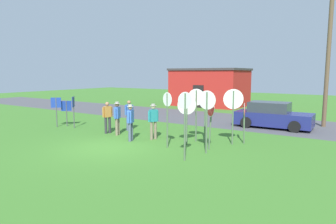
{
  "coord_description": "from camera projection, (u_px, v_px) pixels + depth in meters",
  "views": [
    {
      "loc": [
        9.19,
        -8.98,
        3.19
      ],
      "look_at": [
        1.07,
        3.03,
        1.3
      ],
      "focal_mm": 31.82,
      "sensor_mm": 36.0,
      "label": 1
    }
  ],
  "objects": [
    {
      "name": "info_panel_leftmost",
      "position": [
        56.0,
        107.0,
        17.66
      ],
      "size": [
        0.48,
        0.4,
        1.76
      ],
      "color": "#4C4C51",
      "rests_on": "ground"
    },
    {
      "name": "person_in_blue",
      "position": [
        107.0,
        115.0,
        15.81
      ],
      "size": [
        0.44,
        0.54,
        1.69
      ],
      "color": "#2D2D33",
      "rests_on": "ground"
    },
    {
      "name": "stop_sign_center_cluster",
      "position": [
        196.0,
        106.0,
        13.8
      ],
      "size": [
        0.72,
        0.29,
        2.48
      ],
      "color": "#51664C",
      "rests_on": "ground"
    },
    {
      "name": "ground_plane",
      "position": [
        108.0,
        147.0,
        12.89
      ],
      "size": [
        80.0,
        80.0,
        0.0
      ],
      "primitive_type": "plane",
      "color": "#3D7528"
    },
    {
      "name": "stop_sign_rear_left",
      "position": [
        185.0,
        116.0,
        10.76
      ],
      "size": [
        0.24,
        0.58,
        2.53
      ],
      "color": "#51664C",
      "rests_on": "ground"
    },
    {
      "name": "stop_sign_far_back",
      "position": [
        187.0,
        111.0,
        13.25
      ],
      "size": [
        0.6,
        0.63,
        2.22
      ],
      "color": "#51664C",
      "rests_on": "ground"
    },
    {
      "name": "parked_car_on_street",
      "position": [
        272.0,
        116.0,
        17.54
      ],
      "size": [
        4.35,
        2.12,
        1.51
      ],
      "color": "navy",
      "rests_on": "ground"
    },
    {
      "name": "stop_sign_leaning_left",
      "position": [
        210.0,
        117.0,
        12.35
      ],
      "size": [
        0.56,
        0.47,
        2.08
      ],
      "color": "#51664C",
      "rests_on": "ground"
    },
    {
      "name": "utility_pole",
      "position": [
        329.0,
        49.0,
        17.31
      ],
      "size": [
        1.8,
        0.24,
        8.85
      ],
      "color": "brown",
      "rests_on": "ground"
    },
    {
      "name": "building_background",
      "position": [
        210.0,
        87.0,
        29.51
      ],
      "size": [
        6.97,
        4.93,
        3.66
      ],
      "color": "#B2231E",
      "rests_on": "ground"
    },
    {
      "name": "stop_sign_rear_right",
      "position": [
        207.0,
        111.0,
        11.73
      ],
      "size": [
        0.75,
        0.07,
        2.52
      ],
      "color": "#51664C",
      "rests_on": "ground"
    },
    {
      "name": "stop_sign_tallest",
      "position": [
        205.0,
        109.0,
        13.53
      ],
      "size": [
        0.5,
        0.43,
        2.36
      ],
      "color": "#51664C",
      "rests_on": "ground"
    },
    {
      "name": "info_panel_rightmost",
      "position": [
        73.0,
        106.0,
        17.35
      ],
      "size": [
        0.4,
        0.48,
        1.84
      ],
      "color": "#4C4C51",
      "rests_on": "ground"
    },
    {
      "name": "stop_sign_low_front",
      "position": [
        167.0,
        111.0,
        12.67
      ],
      "size": [
        0.58,
        0.21,
        2.39
      ],
      "color": "#51664C",
      "rests_on": "ground"
    },
    {
      "name": "street_asphalt",
      "position": [
        211.0,
        118.0,
        21.13
      ],
      "size": [
        60.0,
        6.4,
        0.01
      ],
      "primitive_type": "cube",
      "color": "#4C4C51",
      "rests_on": "ground"
    },
    {
      "name": "person_in_teal",
      "position": [
        130.0,
        120.0,
        14.01
      ],
      "size": [
        0.32,
        0.54,
        1.74
      ],
      "color": "#4C5670",
      "rests_on": "ground"
    },
    {
      "name": "person_holding_notes",
      "position": [
        117.0,
        116.0,
        15.37
      ],
      "size": [
        0.32,
        0.54,
        1.74
      ],
      "color": "#7A6B56",
      "rests_on": "ground"
    },
    {
      "name": "person_with_sunhat",
      "position": [
        153.0,
        119.0,
        14.33
      ],
      "size": [
        0.33,
        0.54,
        1.74
      ],
      "color": "#7A6B56",
      "rests_on": "ground"
    },
    {
      "name": "person_near_signs",
      "position": [
        129.0,
        114.0,
        16.62
      ],
      "size": [
        0.3,
        0.55,
        1.69
      ],
      "color": "#4C5670",
      "rests_on": "ground"
    },
    {
      "name": "stop_sign_leaning_right",
      "position": [
        233.0,
        106.0,
        13.23
      ],
      "size": [
        0.76,
        0.48,
        2.5
      ],
      "color": "#51664C",
      "rests_on": "ground"
    },
    {
      "name": "stop_sign_nearest",
      "position": [
        244.0,
        116.0,
        13.48
      ],
      "size": [
        0.22,
        0.62,
        1.87
      ],
      "color": "#51664C",
      "rests_on": "ground"
    },
    {
      "name": "info_panel_middle",
      "position": [
        66.0,
        109.0,
        17.97
      ],
      "size": [
        0.3,
        0.54,
        1.53
      ],
      "color": "#4C4C51",
      "rests_on": "ground"
    }
  ]
}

